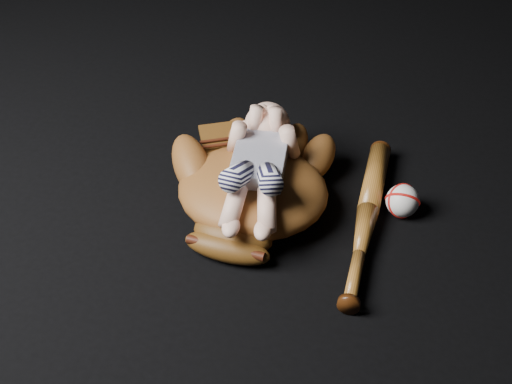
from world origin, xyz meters
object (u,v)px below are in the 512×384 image
(baseball_bat, at_px, (366,219))
(baseball, at_px, (403,201))
(newborn_baby, at_px, (258,164))
(baseball_glove, at_px, (253,184))

(baseball_bat, height_order, baseball, baseball)
(newborn_baby, bearing_deg, baseball, 7.27)
(baseball_bat, bearing_deg, baseball_glove, 177.68)
(baseball_glove, relative_size, newborn_baby, 1.19)
(baseball_glove, bearing_deg, newborn_baby, -21.79)
(newborn_baby, distance_m, baseball_bat, 0.24)
(newborn_baby, xyz_separation_m, baseball_bat, (0.22, -0.00, -0.10))
(baseball_glove, distance_m, baseball, 0.30)
(baseball_glove, distance_m, baseball_bat, 0.23)
(baseball_glove, bearing_deg, baseball, 16.74)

